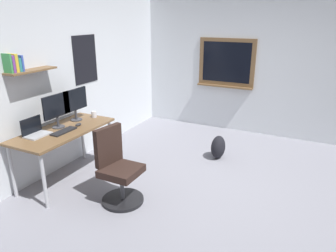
% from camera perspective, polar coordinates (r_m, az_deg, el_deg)
% --- Properties ---
extents(ground_plane, '(5.20, 5.20, 0.00)m').
position_cam_1_polar(ground_plane, '(4.36, 9.64, -11.32)').
color(ground_plane, gray).
rests_on(ground_plane, ground).
extents(wall_back, '(5.00, 0.30, 2.60)m').
position_cam_1_polar(wall_back, '(5.08, -17.13, 8.30)').
color(wall_back, silver).
rests_on(wall_back, ground).
extents(wall_right, '(0.22, 5.00, 2.60)m').
position_cam_1_polar(wall_right, '(6.22, 16.91, 10.21)').
color(wall_right, silver).
rests_on(wall_right, ground).
extents(desk, '(1.42, 0.66, 0.75)m').
position_cam_1_polar(desk, '(4.49, -18.34, -1.49)').
color(desk, brown).
rests_on(desk, ground).
extents(office_chair, '(0.52, 0.53, 0.95)m').
position_cam_1_polar(office_chair, '(3.95, -9.09, -7.98)').
color(office_chair, black).
rests_on(office_chair, ground).
extents(laptop, '(0.31, 0.21, 0.23)m').
position_cam_1_polar(laptop, '(4.36, -22.88, -0.87)').
color(laptop, '#ADAFB5').
rests_on(laptop, desk).
extents(monitor_primary, '(0.46, 0.17, 0.46)m').
position_cam_1_polar(monitor_primary, '(4.49, -19.47, 3.01)').
color(monitor_primary, '#38383D').
rests_on(monitor_primary, desk).
extents(monitor_secondary, '(0.46, 0.17, 0.46)m').
position_cam_1_polar(monitor_secondary, '(4.73, -16.45, 4.14)').
color(monitor_secondary, '#38383D').
rests_on(monitor_secondary, desk).
extents(keyboard, '(0.37, 0.13, 0.02)m').
position_cam_1_polar(keyboard, '(4.36, -18.31, -0.92)').
color(keyboard, black).
rests_on(keyboard, desk).
extents(computer_mouse, '(0.10, 0.06, 0.03)m').
position_cam_1_polar(computer_mouse, '(4.55, -15.90, 0.25)').
color(computer_mouse, '#262628').
rests_on(computer_mouse, desk).
extents(coffee_mug, '(0.08, 0.08, 0.09)m').
position_cam_1_polar(coffee_mug, '(4.86, -13.24, 2.06)').
color(coffee_mug, silver).
rests_on(coffee_mug, desk).
extents(backpack, '(0.32, 0.22, 0.38)m').
position_cam_1_polar(backpack, '(5.17, 9.06, -3.80)').
color(backpack, black).
rests_on(backpack, ground).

